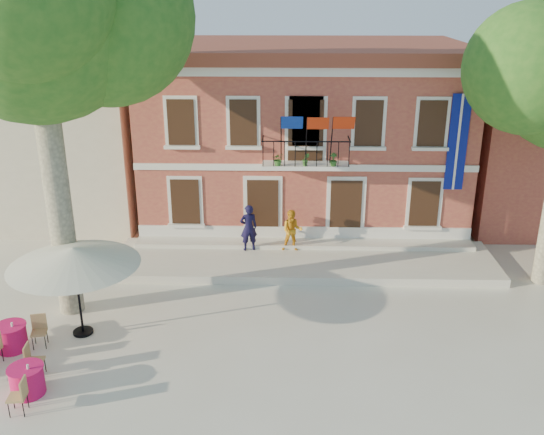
{
  "coord_description": "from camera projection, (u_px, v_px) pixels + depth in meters",
  "views": [
    {
      "loc": [
        1.31,
        -16.03,
        9.64
      ],
      "look_at": [
        0.82,
        3.5,
        2.21
      ],
      "focal_mm": 40.0,
      "sensor_mm": 36.0,
      "label": 1
    }
  ],
  "objects": [
    {
      "name": "terrace",
      "position": [
        304.0,
        261.0,
        22.45
      ],
      "size": [
        14.0,
        3.4,
        0.3
      ],
      "primitive_type": "cube",
      "color": "silver",
      "rests_on": "ground"
    },
    {
      "name": "plane_tree_west",
      "position": [
        33.0,
        10.0,
        16.15
      ],
      "size": [
        6.26,
        6.26,
        12.3
      ],
      "color": "#A59E84",
      "rests_on": "ground"
    },
    {
      "name": "main_building",
      "position": [
        303.0,
        131.0,
        26.38
      ],
      "size": [
        13.5,
        9.59,
        7.5
      ],
      "color": "#B85F42",
      "rests_on": "ground"
    },
    {
      "name": "patio_umbrella",
      "position": [
        74.0,
        257.0,
        17.17
      ],
      "size": [
        3.73,
        3.73,
        2.77
      ],
      "color": "black",
      "rests_on": "ground"
    },
    {
      "name": "cafe_table_1",
      "position": [
        27.0,
        379.0,
        15.23
      ],
      "size": [
        0.9,
        1.95,
        0.95
      ],
      "color": "#D41453",
      "rests_on": "ground"
    },
    {
      "name": "cafe_table_0",
      "position": [
        11.0,
        336.0,
        17.11
      ],
      "size": [
        1.78,
        1.83,
        0.95
      ],
      "color": "#D41453",
      "rests_on": "ground"
    },
    {
      "name": "pedestrian_navy",
      "position": [
        249.0,
        228.0,
        22.74
      ],
      "size": [
        0.75,
        0.59,
        1.8
      ],
      "primitive_type": "imported",
      "rotation": [
        0.0,
        0.0,
        3.41
      ],
      "color": "black",
      "rests_on": "terrace"
    },
    {
      "name": "pedestrian_orange",
      "position": [
        292.0,
        231.0,
        22.72
      ],
      "size": [
        0.79,
        0.62,
        1.61
      ],
      "primitive_type": "imported",
      "rotation": [
        0.0,
        0.0,
        0.01
      ],
      "color": "orange",
      "rests_on": "terrace"
    },
    {
      "name": "neighbor_west",
      "position": [
        52.0,
        137.0,
        27.79
      ],
      "size": [
        9.4,
        9.4,
        6.4
      ],
      "color": "beige",
      "rests_on": "ground"
    },
    {
      "name": "ground",
      "position": [
        242.0,
        326.0,
        18.44
      ],
      "size": [
        90.0,
        90.0,
        0.0
      ],
      "primitive_type": "plane",
      "color": "beige",
      "rests_on": "ground"
    }
  ]
}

